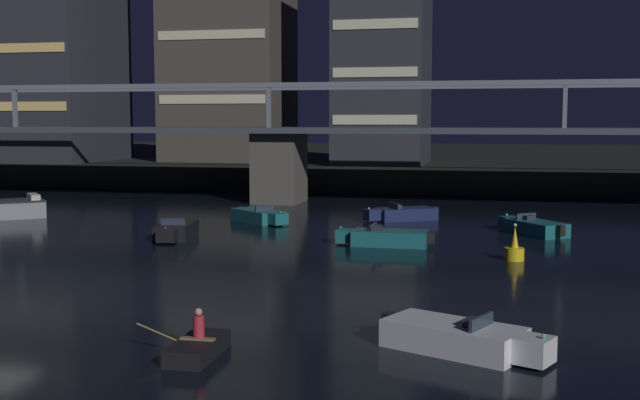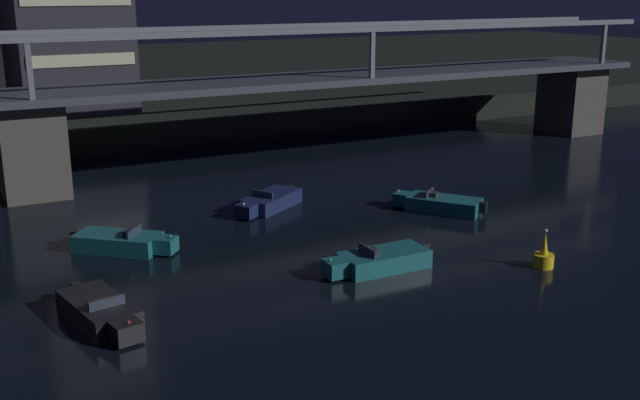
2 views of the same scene
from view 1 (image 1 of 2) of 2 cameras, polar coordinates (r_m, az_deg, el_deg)
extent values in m
cube|color=black|center=(110.89, 3.71, 2.89)|extent=(240.00, 80.00, 2.20)
cube|color=#4C4944|center=(63.86, -2.92, 2.31)|extent=(3.60, 4.40, 5.55)
cube|color=#3D424C|center=(63.75, -2.94, 5.01)|extent=(92.10, 6.40, 0.45)
cube|color=slate|center=(61.01, -3.69, 8.19)|extent=(92.10, 0.36, 0.36)
cube|color=slate|center=(66.60, -2.28, 7.99)|extent=(92.10, 0.36, 0.36)
cube|color=slate|center=(70.08, -20.93, 6.19)|extent=(0.30, 0.30, 3.20)
cube|color=slate|center=(60.97, -3.68, 6.68)|extent=(0.30, 0.30, 3.20)
cube|color=slate|center=(58.73, 17.07, 6.48)|extent=(0.30, 0.30, 3.20)
cube|color=#282833|center=(91.61, -18.37, 11.67)|extent=(10.83, 13.67, 28.62)
cube|color=#F2D172|center=(85.23, -20.57, 6.28)|extent=(9.96, 0.10, 0.90)
cube|color=#F2D172|center=(85.51, -20.71, 10.11)|extent=(9.96, 0.10, 0.90)
cube|color=#423D38|center=(88.69, -6.52, 13.35)|extent=(12.36, 11.39, 32.37)
cube|color=beige|center=(82.51, -7.75, 7.14)|extent=(11.37, 0.10, 0.90)
cube|color=beige|center=(82.93, -7.81, 11.61)|extent=(11.37, 0.10, 0.90)
cube|color=#282833|center=(81.02, 4.56, 10.40)|extent=(8.62, 11.66, 21.97)
cube|color=beige|center=(74.93, 3.89, 5.73)|extent=(7.93, 0.10, 0.90)
cube|color=beige|center=(75.06, 3.92, 9.09)|extent=(7.93, 0.10, 0.90)
cube|color=beige|center=(75.44, 3.94, 12.42)|extent=(7.93, 0.10, 0.90)
cube|color=#B7B2A8|center=(57.81, -19.76, 0.24)|extent=(1.81, 1.97, 0.36)
cube|color=#196066|center=(51.80, -4.47, -1.14)|extent=(4.13, 3.92, 0.80)
cube|color=#196066|center=(49.78, -3.00, -1.35)|extent=(1.33, 1.34, 0.70)
cube|color=#283342|center=(51.01, -3.97, -0.58)|extent=(0.96, 1.08, 0.36)
cube|color=#262628|center=(51.23, -4.12, -0.62)|extent=(0.67, 0.69, 0.24)
cube|color=black|center=(53.61, -5.69, -0.81)|extent=(0.51, 0.51, 0.60)
sphere|color=#33D84C|center=(49.52, -2.85, -0.88)|extent=(0.12, 0.12, 0.12)
cube|color=silver|center=(23.46, 9.50, -9.63)|extent=(4.30, 3.27, 0.80)
cube|color=silver|center=(22.48, 15.03, -10.30)|extent=(1.23, 1.28, 0.70)
cube|color=#283342|center=(22.95, 11.43, -8.51)|extent=(0.65, 1.27, 0.36)
cube|color=#262628|center=(23.07, 10.86, -8.58)|extent=(0.60, 0.68, 0.24)
cube|color=black|center=(24.47, 4.99, -8.68)|extent=(0.48, 0.48, 0.60)
sphere|color=#33D84C|center=(22.28, 15.66, -9.32)|extent=(0.12, 0.12, 0.12)
cube|color=#196066|center=(47.56, 15.10, -1.93)|extent=(3.78, 4.21, 0.80)
cube|color=#196066|center=(49.43, 13.35, -1.55)|extent=(1.33, 1.31, 0.70)
cube|color=#283342|center=(48.15, 14.48, -1.13)|extent=(1.14, 0.89, 0.36)
cube|color=#262628|center=(47.96, 14.67, -1.23)|extent=(0.69, 0.66, 0.24)
cube|color=black|center=(45.92, 16.80, -2.12)|extent=(0.50, 0.50, 0.60)
sphere|color=beige|center=(49.57, 13.18, -1.02)|extent=(0.12, 0.12, 0.12)
cube|color=black|center=(45.72, -10.20, -2.13)|extent=(2.47, 4.17, 0.80)
cube|color=black|center=(43.39, -10.88, -2.49)|extent=(1.13, 1.06, 0.70)
cube|color=#283342|center=(44.82, -10.45, -1.54)|extent=(1.35, 0.34, 0.36)
cube|color=#262628|center=(45.07, -10.38, -1.58)|extent=(0.62, 0.49, 0.24)
cube|color=black|center=(47.79, -9.65, -1.66)|extent=(0.42, 0.42, 0.60)
sphere|color=red|center=(43.09, -10.97, -1.97)|extent=(0.12, 0.12, 0.12)
cube|color=#19234C|center=(52.97, 6.13, -1.00)|extent=(4.26, 3.65, 0.80)
cube|color=#19234C|center=(51.93, 3.76, -1.06)|extent=(1.30, 1.32, 0.70)
cube|color=#283342|center=(52.53, 5.31, -0.41)|extent=(0.82, 1.18, 0.36)
cube|color=#262628|center=(52.64, 5.55, -0.46)|extent=(0.64, 0.69, 0.24)
cube|color=black|center=(53.96, 8.18, -0.79)|extent=(0.50, 0.50, 0.60)
sphere|color=beige|center=(51.77, 3.51, -0.60)|extent=(0.12, 0.12, 0.12)
cube|color=#196066|center=(42.12, 5.03, -2.73)|extent=(3.91, 1.81, 0.80)
cube|color=#196066|center=(42.49, 1.81, -2.56)|extent=(0.90, 0.99, 0.70)
cube|color=#283342|center=(42.15, 3.89, -1.91)|extent=(0.10, 1.35, 0.36)
cube|color=#262628|center=(42.13, 4.22, -2.00)|extent=(0.40, 0.56, 0.24)
cube|color=black|center=(41.87, 7.96, -2.67)|extent=(0.36, 0.36, 0.60)
sphere|color=#33D84C|center=(42.48, 1.48, -1.98)|extent=(0.12, 0.12, 0.12)
cylinder|color=yellow|center=(38.69, 13.70, -3.77)|extent=(0.90, 0.90, 0.60)
cone|color=yellow|center=(38.57, 13.73, -2.60)|extent=(0.36, 0.36, 1.00)
sphere|color=#F2EAB2|center=(38.49, 13.75, -1.75)|extent=(0.16, 0.16, 0.16)
cube|color=black|center=(22.90, -8.72, -10.41)|extent=(1.15, 2.62, 0.48)
cube|color=#7F6647|center=(22.83, -8.73, -9.76)|extent=(0.99, 0.22, 0.06)
cylinder|color=#B22633|center=(22.83, -8.65, -8.90)|extent=(0.32, 0.32, 0.60)
sphere|color=tan|center=(22.73, -8.67, -7.90)|extent=(0.22, 0.22, 0.22)
cylinder|color=olive|center=(23.18, -11.20, -9.38)|extent=(1.52, 0.08, 0.59)
camera|label=2|loc=(27.63, -44.31, 15.17)|focal=42.54mm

